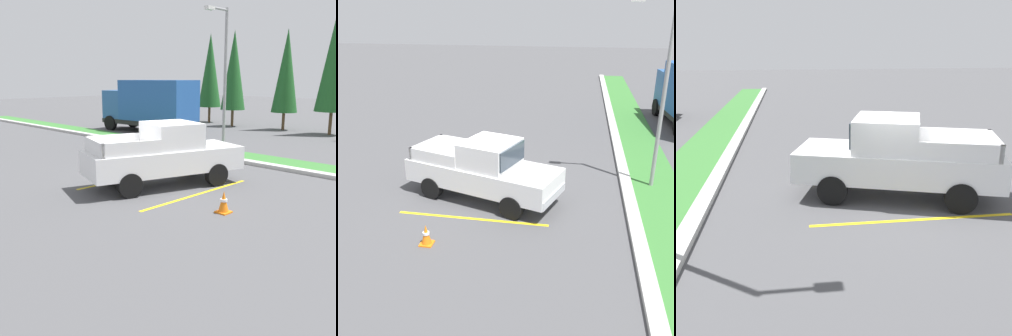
% 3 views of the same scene
% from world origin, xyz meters
% --- Properties ---
extents(ground_plane, '(120.00, 120.00, 0.00)m').
position_xyz_m(ground_plane, '(0.00, 0.00, 0.00)').
color(ground_plane, '#4C4C4F').
extents(parking_line_near, '(0.12, 4.80, 0.01)m').
position_xyz_m(parking_line_near, '(-1.24, 0.04, 0.00)').
color(parking_line_near, yellow).
rests_on(parking_line_near, ground).
extents(parking_line_far, '(0.12, 4.80, 0.01)m').
position_xyz_m(parking_line_far, '(1.86, 0.04, 0.00)').
color(parking_line_far, yellow).
rests_on(parking_line_far, ground).
extents(curb_strip, '(56.00, 0.40, 0.15)m').
position_xyz_m(curb_strip, '(0.00, 5.00, 0.07)').
color(curb_strip, '#B2B2AD').
rests_on(curb_strip, ground).
extents(grass_median, '(56.00, 1.80, 0.06)m').
position_xyz_m(grass_median, '(0.00, 6.10, 0.03)').
color(grass_median, '#387533').
rests_on(grass_median, ground).
extents(pickup_truck_main, '(3.41, 5.55, 2.10)m').
position_xyz_m(pickup_truck_main, '(0.32, 0.09, 1.04)').
color(pickup_truck_main, black).
rests_on(pickup_truck_main, ground).
extents(street_light, '(0.24, 1.49, 6.52)m').
position_xyz_m(street_light, '(-1.71, 5.74, 3.81)').
color(street_light, gray).
rests_on(street_light, ground).
extents(traffic_cone, '(0.36, 0.36, 0.60)m').
position_xyz_m(traffic_cone, '(3.50, -0.82, 0.29)').
color(traffic_cone, orange).
rests_on(traffic_cone, ground).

